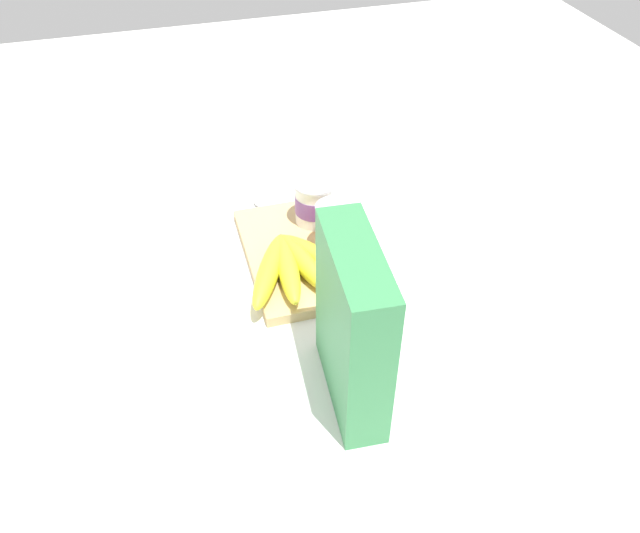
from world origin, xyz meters
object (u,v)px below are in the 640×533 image
yogurt_cup_front (314,202)px  spoon (254,197)px  cereal_box (353,328)px  banana_bunch (295,265)px  yogurt_cup_back (335,228)px  cutting_board (304,254)px

yogurt_cup_front → spoon: yogurt_cup_front is taller
cereal_box → banana_bunch: cereal_box is taller
yogurt_cup_back → banana_bunch: bearing=-60.8°
cereal_box → spoon: bearing=-171.6°
cereal_box → banana_bunch: (-0.25, -0.02, -0.09)m
spoon → yogurt_cup_back: bearing=26.4°
cereal_box → yogurt_cup_front: cereal_box is taller
cereal_box → yogurt_cup_front: bearing=176.2°
cereal_box → banana_bunch: size_ratio=1.22×
cutting_board → yogurt_cup_front: 0.10m
cereal_box → spoon: size_ratio=2.00×
yogurt_cup_back → yogurt_cup_front: bearing=-170.6°
yogurt_cup_front → yogurt_cup_back: yogurt_cup_back is taller
cereal_box → yogurt_cup_back: bearing=171.3°
cutting_board → spoon: 0.21m
cutting_board → spoon: bearing=-166.3°
cutting_board → yogurt_cup_front: bearing=152.4°
yogurt_cup_front → banana_bunch: 0.16m
spoon → cereal_box: bearing=4.4°
cereal_box → spoon: 0.53m
yogurt_cup_front → yogurt_cup_back: (0.09, 0.01, 0.00)m
cereal_box → banana_bunch: bearing=-171.4°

